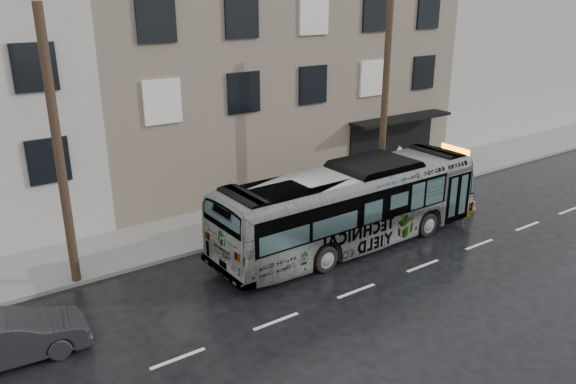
% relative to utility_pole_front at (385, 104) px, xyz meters
% --- Properties ---
extents(ground, '(120.00, 120.00, 0.00)m').
position_rel_utility_pole_front_xyz_m(ground, '(-6.50, -3.30, -4.65)').
color(ground, black).
rests_on(ground, ground).
extents(sidewalk, '(90.00, 3.60, 0.15)m').
position_rel_utility_pole_front_xyz_m(sidewalk, '(-6.50, 1.60, -4.58)').
color(sidewalk, gray).
rests_on(sidewalk, ground).
extents(building_taupe, '(20.00, 12.00, 11.00)m').
position_rel_utility_pole_front_xyz_m(building_taupe, '(-1.50, 9.40, 0.85)').
color(building_taupe, '#786C5C').
rests_on(building_taupe, ground).
extents(building_filler, '(18.00, 12.00, 12.00)m').
position_rel_utility_pole_front_xyz_m(building_filler, '(17.50, 9.40, 1.35)').
color(building_filler, '#B5B4AB').
rests_on(building_filler, ground).
extents(utility_pole_front, '(0.30, 0.30, 9.00)m').
position_rel_utility_pole_front_xyz_m(utility_pole_front, '(0.00, 0.00, 0.00)').
color(utility_pole_front, '#3D2D1E').
rests_on(utility_pole_front, sidewalk).
extents(utility_pole_rear, '(0.30, 0.30, 9.00)m').
position_rel_utility_pole_front_xyz_m(utility_pole_rear, '(-14.00, 0.00, 0.00)').
color(utility_pole_rear, '#3D2D1E').
rests_on(utility_pole_rear, sidewalk).
extents(sign_post, '(0.06, 0.06, 2.40)m').
position_rel_utility_pole_front_xyz_m(sign_post, '(1.10, 0.00, -3.30)').
color(sign_post, slate).
rests_on(sign_post, sidewalk).
extents(bus, '(11.64, 2.90, 3.23)m').
position_rel_utility_pole_front_xyz_m(bus, '(-4.28, -2.88, -3.03)').
color(bus, '#B2B2B2').
rests_on(bus, ground).
extents(white_sedan, '(4.56, 1.88, 1.32)m').
position_rel_utility_pole_front_xyz_m(white_sedan, '(0.66, -2.65, -3.99)').
color(white_sedan, silver).
rests_on(white_sedan, ground).
extents(dark_sedan, '(4.18, 1.73, 1.35)m').
position_rel_utility_pole_front_xyz_m(dark_sedan, '(-16.63, -3.31, -3.98)').
color(dark_sedan, black).
rests_on(dark_sedan, ground).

